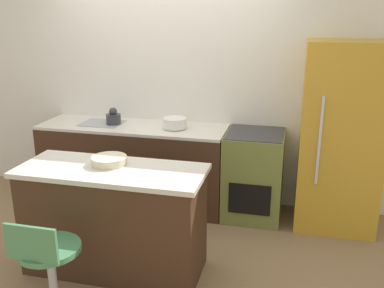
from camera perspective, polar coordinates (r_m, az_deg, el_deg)
name	(u,v)px	position (r m, az deg, el deg)	size (l,w,h in m)	color
ground_plane	(152,218)	(4.58, -5.41, -9.74)	(14.00, 14.00, 0.00)	#8E704C
wall_back	(168,84)	(4.78, -3.20, 7.96)	(8.00, 0.06, 2.60)	white
back_counter	(134,165)	(4.78, -7.72, -2.73)	(2.03, 0.63, 0.90)	#422819
kitchen_island	(114,219)	(3.60, -10.34, -9.87)	(1.49, 0.60, 0.90)	#422819
oven_range	(253,175)	(4.49, 8.20, -4.09)	(0.59, 0.64, 0.90)	olive
refrigerator	(340,138)	(4.35, 19.17, 0.82)	(0.76, 0.65, 1.83)	gold
stool_chair	(49,267)	(3.24, -18.53, -15.33)	(0.44, 0.44, 0.78)	#B7B7BC
kettle	(113,118)	(4.70, -10.44, 3.49)	(0.16, 0.16, 0.18)	#333338
mixing_bowl	(175,123)	(4.48, -2.33, 2.83)	(0.25, 0.25, 0.11)	white
fruit_bowl	(109,160)	(3.50, -10.98, -2.16)	(0.29, 0.29, 0.06)	beige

